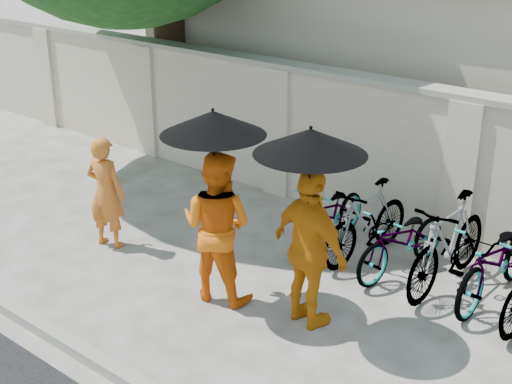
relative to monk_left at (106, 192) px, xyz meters
The scene contains 13 objects.
ground 1.76m from the monk_left, ahead, with size 80.00×80.00×0.00m, color #B6B2AB.
kerb 2.53m from the monk_left, 49.41° to the right, with size 40.00×0.16×0.12m, color gray.
compound_wall 4.01m from the monk_left, 49.74° to the left, with size 20.00×0.30×2.00m, color beige.
monk_left is the anchor object (origin of this frame).
monk_center 2.05m from the monk_left, ahead, with size 0.87×0.68×1.79m, color orange.
parasol_center 2.51m from the monk_left, ahead, with size 1.14×1.14×1.25m.
monk_right 3.21m from the monk_left, ahead, with size 1.05×0.44×1.79m, color orange.
parasol_right 3.49m from the monk_left, ahead, with size 1.15×1.15×1.22m.
bike_0 2.98m from the monk_left, 40.25° to the left, with size 0.58×1.66×0.87m, color gray.
bike_1 3.42m from the monk_left, 33.97° to the left, with size 0.47×1.68×1.01m, color gray.
bike_2 3.87m from the monk_left, 28.21° to the left, with size 0.58×1.66×0.87m, color gray.
bike_3 4.39m from the monk_left, 25.11° to the left, with size 0.53×1.88×1.13m, color gray.
bike_4 4.95m from the monk_left, 23.08° to the left, with size 0.65×1.85×0.97m, color gray.
Camera 1 is at (5.49, -5.24, 4.25)m, focal length 50.00 mm.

